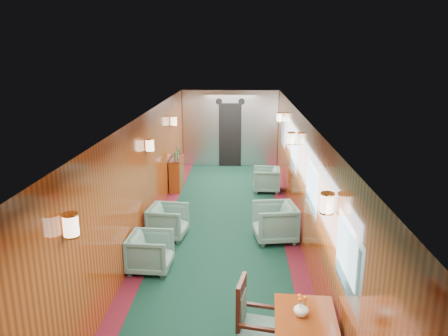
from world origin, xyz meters
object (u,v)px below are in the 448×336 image
(dining_table, at_px, (305,328))
(armchair_left_far, at_px, (168,222))
(armchair_left_near, at_px, (150,252))
(armchair_right_far, at_px, (266,180))
(credenza, at_px, (177,173))
(armchair_right_near, at_px, (275,222))
(side_chair, at_px, (251,318))

(dining_table, distance_m, armchair_left_far, 4.29)
(armchair_left_far, bearing_deg, armchair_left_near, -176.51)
(dining_table, height_order, armchair_right_far, dining_table)
(credenza, relative_size, armchair_right_near, 1.40)
(armchair_right_near, bearing_deg, armchair_left_far, -99.61)
(armchair_left_far, distance_m, armchair_right_far, 3.66)
(credenza, xyz_separation_m, armchair_right_near, (2.36, -3.17, -0.07))
(dining_table, distance_m, armchair_right_near, 3.67)
(credenza, height_order, armchair_right_near, credenza)
(armchair_right_near, bearing_deg, armchair_right_far, 171.55)
(dining_table, distance_m, armchair_right_far, 6.72)
(armchair_left_near, bearing_deg, side_chair, -139.78)
(dining_table, height_order, armchair_right_near, armchair_right_near)
(side_chair, xyz_separation_m, credenza, (-1.85, 6.61, -0.13))
(dining_table, relative_size, armchair_right_near, 1.26)
(credenza, xyz_separation_m, armchair_left_far, (0.29, -3.13, -0.11))
(armchair_right_far, bearing_deg, armchair_right_near, 2.28)
(armchair_right_near, xyz_separation_m, armchair_right_far, (-0.00, 3.06, -0.05))
(credenza, bearing_deg, armchair_right_near, -53.30)
(dining_table, height_order, credenza, credenza)
(dining_table, distance_m, side_chair, 0.63)
(credenza, xyz_separation_m, armchair_right_far, (2.36, -0.11, -0.12))
(side_chair, distance_m, armchair_right_near, 3.48)
(side_chair, distance_m, credenza, 6.86)
(armchair_left_near, height_order, armchair_right_far, armchair_left_near)
(side_chair, relative_size, armchair_right_near, 1.30)
(dining_table, bearing_deg, armchair_right_far, 94.16)
(armchair_left_near, bearing_deg, dining_table, -133.84)
(armchair_left_far, height_order, armchair_right_near, armchair_right_near)
(dining_table, xyz_separation_m, armchair_right_near, (-0.07, 3.66, -0.24))
(credenza, distance_m, armchair_right_far, 2.37)
(armchair_left_near, distance_m, armchair_left_far, 1.33)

